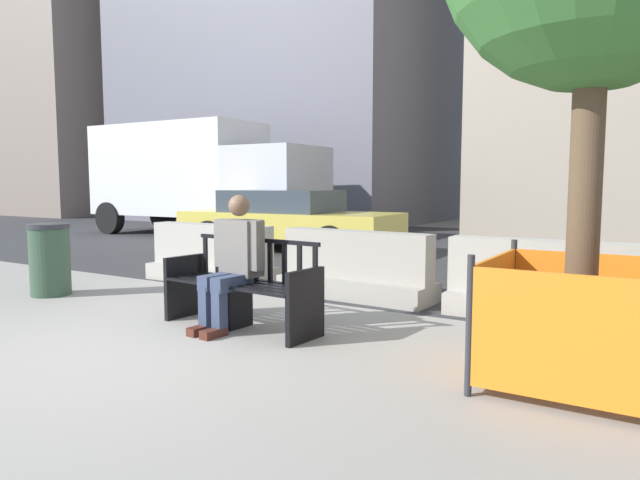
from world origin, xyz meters
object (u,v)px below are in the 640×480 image
car_taxi_near (288,219)px  jersey_barrier_centre (356,271)px  seated_person (234,259)px  delivery_truck (199,174)px  street_bench (242,288)px  construction_fence (579,319)px  jersey_barrier_right (545,288)px  trash_bin (50,259)px  jersey_barrier_left (212,258)px

car_taxi_near → jersey_barrier_centre: bearing=-45.8°
seated_person → delivery_truck: 10.61m
street_bench → construction_fence: bearing=-0.5°
jersey_barrier_right → trash_bin: bearing=-161.2°
street_bench → jersey_barrier_left: 2.79m
street_bench → construction_fence: size_ratio=1.39×
jersey_barrier_centre → car_taxi_near: size_ratio=0.42×
jersey_barrier_right → construction_fence: bearing=-73.5°
jersey_barrier_centre → jersey_barrier_left: (-2.34, -0.06, 0.00)m
jersey_barrier_right → street_bench: bearing=-142.3°
jersey_barrier_left → jersey_barrier_right: bearing=1.0°
street_bench → car_taxi_near: (-3.46, 5.72, 0.26)m
seated_person → car_taxi_near: (-3.41, 5.78, -0.03)m
car_taxi_near → trash_bin: (0.30, -5.72, -0.20)m
street_bench → trash_bin: bearing=180.0°
delivery_truck → jersey_barrier_right: bearing=-28.4°
street_bench → car_taxi_near: size_ratio=0.36×
construction_fence → car_taxi_near: car_taxi_near is taller
street_bench → trash_bin: 3.16m
jersey_barrier_left → construction_fence: (5.16, -1.87, 0.14)m
construction_fence → delivery_truck: delivery_truck is taller
seated_person → jersey_barrier_left: seated_person is taller
street_bench → seated_person: bearing=-131.8°
trash_bin → street_bench: bearing=-0.0°
jersey_barrier_centre → car_taxi_near: 5.33m
delivery_truck → street_bench: bearing=-44.2°
street_bench → jersey_barrier_right: bearing=37.7°
jersey_barrier_left → seated_person: bearing=-42.9°
jersey_barrier_centre → delivery_truck: bearing=145.1°
jersey_barrier_left → street_bench: bearing=-41.5°
construction_fence → delivery_truck: size_ratio=0.18×
seated_person → construction_fence: bearing=0.5°
jersey_barrier_left → construction_fence: size_ratio=1.63×
car_taxi_near → delivery_truck: 4.54m
seated_person → jersey_barrier_left: (-2.04, 1.90, -0.35)m
delivery_truck → jersey_barrier_left: bearing=-45.2°
seated_person → jersey_barrier_left: 2.81m
jersey_barrier_centre → construction_fence: (2.81, -1.94, 0.14)m
seated_person → trash_bin: bearing=179.0°
car_taxi_near → jersey_barrier_left: bearing=-70.6°
seated_person → delivery_truck: bearing=135.4°
seated_person → jersey_barrier_right: bearing=37.9°
jersey_barrier_centre → seated_person: bearing=-98.7°
seated_person → trash_bin: (-3.11, 0.06, -0.23)m
delivery_truck → car_taxi_near: bearing=-21.7°
jersey_barrier_centre → jersey_barrier_right: bearing=0.3°
jersey_barrier_right → delivery_truck: (-10.06, 5.44, 1.35)m
jersey_barrier_right → jersey_barrier_left: bearing=-179.0°
street_bench → jersey_barrier_centre: bearing=82.5°
trash_bin → seated_person: bearing=-1.0°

